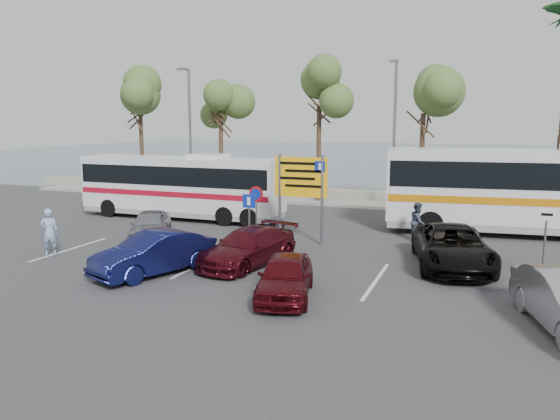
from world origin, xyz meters
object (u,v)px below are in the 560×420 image
(coach_bus_right, at_px, (538,194))
(car_red, at_px, (285,276))
(car_silver_a, at_px, (150,225))
(pedestrian_far, at_px, (418,222))
(suv_black, at_px, (452,247))
(coach_bus_left, at_px, (181,188))
(car_maroon, at_px, (248,247))
(direction_sign, at_px, (301,184))
(street_lamp_left, at_px, (189,126))
(street_lamp_right, at_px, (394,127))
(pedestrian_near, at_px, (49,232))
(car_blue, at_px, (154,253))

(coach_bus_right, height_order, car_red, coach_bus_right)
(coach_bus_right, distance_m, car_silver_a, 16.54)
(pedestrian_far, bearing_deg, suv_black, -153.35)
(coach_bus_left, height_order, pedestrian_far, coach_bus_left)
(coach_bus_left, height_order, coach_bus_right, coach_bus_right)
(car_silver_a, height_order, pedestrian_far, pedestrian_far)
(car_maroon, bearing_deg, direction_sign, 93.13)
(car_maroon, distance_m, car_red, 3.69)
(direction_sign, relative_size, car_silver_a, 0.98)
(suv_black, bearing_deg, direction_sign, 152.36)
(coach_bus_left, bearing_deg, car_maroon, -46.14)
(street_lamp_left, distance_m, direction_sign, 15.24)
(street_lamp_right, height_order, car_red, street_lamp_right)
(coach_bus_right, bearing_deg, car_silver_a, -156.13)
(car_maroon, xyz_separation_m, suv_black, (6.60, 2.18, 0.08))
(direction_sign, height_order, car_maroon, direction_sign)
(coach_bus_right, relative_size, pedestrian_near, 7.34)
(car_maroon, bearing_deg, car_red, -37.50)
(street_lamp_left, relative_size, coach_bus_left, 0.75)
(car_blue, xyz_separation_m, suv_black, (9.00, 4.26, 0.02))
(coach_bus_left, relative_size, car_red, 2.97)
(coach_bus_left, height_order, pedestrian_near, coach_bus_left)
(coach_bus_left, height_order, car_maroon, coach_bus_left)
(street_lamp_left, bearing_deg, car_blue, -63.82)
(car_red, distance_m, suv_black, 6.52)
(car_blue, height_order, suv_black, suv_black)
(pedestrian_near, bearing_deg, pedestrian_far, 178.45)
(car_blue, bearing_deg, car_maroon, 62.60)
(street_lamp_left, xyz_separation_m, coach_bus_left, (3.50, -7.02, -3.06))
(pedestrian_near, distance_m, pedestrian_far, 14.43)
(coach_bus_left, relative_size, pedestrian_far, 6.64)
(street_lamp_left, distance_m, pedestrian_near, 16.24)
(pedestrian_near, bearing_deg, car_maroon, 157.89)
(coach_bus_left, bearing_deg, car_red, -47.04)
(direction_sign, xyz_separation_m, coach_bus_left, (-7.50, 3.30, -0.89))
(car_silver_a, bearing_deg, pedestrian_far, -5.60)
(coach_bus_left, xyz_separation_m, pedestrian_near, (-0.52, -8.50, -0.66))
(street_lamp_right, height_order, pedestrian_near, street_lamp_right)
(coach_bus_left, distance_m, car_red, 13.68)
(car_silver_a, bearing_deg, car_maroon, -47.86)
(coach_bus_right, bearing_deg, street_lamp_left, 165.09)
(direction_sign, bearing_deg, pedestrian_near, -147.06)
(direction_sign, bearing_deg, car_silver_a, -164.25)
(coach_bus_right, relative_size, suv_black, 2.53)
(street_lamp_right, relative_size, car_silver_a, 2.18)
(direction_sign, height_order, car_red, direction_sign)
(pedestrian_far, bearing_deg, coach_bus_right, -54.79)
(suv_black, distance_m, pedestrian_far, 4.18)
(street_lamp_right, xyz_separation_m, car_blue, (-5.00, -16.27, -3.91))
(coach_bus_right, height_order, car_silver_a, coach_bus_right)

